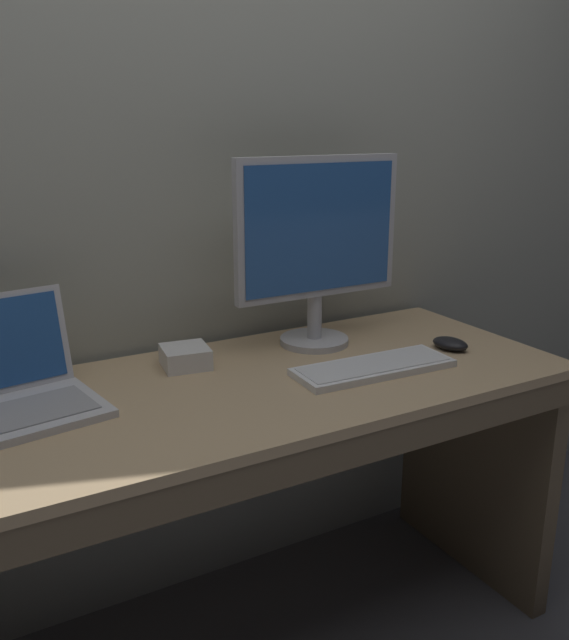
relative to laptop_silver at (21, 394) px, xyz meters
The scene contains 7 objects.
back_wall 0.92m from the laptop_silver, 31.07° to the left, with size 4.71×0.04×3.09m, color #9EA093.
desk 0.56m from the laptop_silver, 11.86° to the right, with size 1.65×0.65×0.77m.
laptop_silver is the anchor object (origin of this frame).
external_monitor 0.83m from the laptop_silver, ahead, with size 0.49×0.19×0.51m.
wired_keyboard 0.82m from the laptop_silver, 12.15° to the right, with size 0.42×0.16×0.02m.
computer_mouse 1.09m from the laptop_silver, ahead, with size 0.07×0.10×0.03m, color black.
external_drive_box 0.42m from the laptop_silver, 12.05° to the left, with size 0.11×0.11×0.05m, color silver.
Camera 1 is at (-0.64, -1.35, 1.37)m, focal length 38.05 mm.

